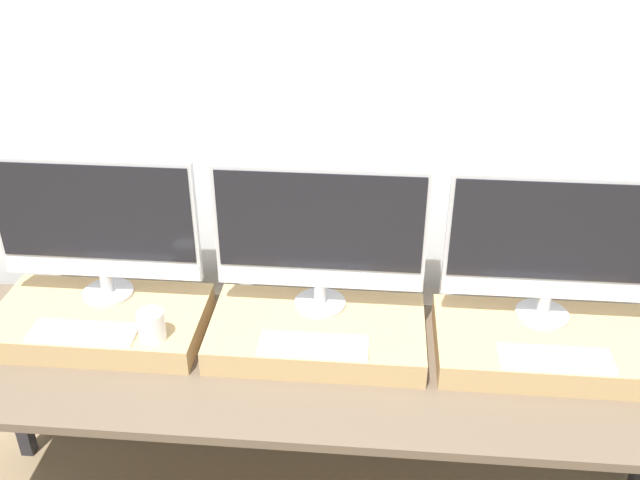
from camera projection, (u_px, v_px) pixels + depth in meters
wall_back at (326, 156)px, 2.30m from camera, size 8.00×0.04×2.60m
workbench at (315, 379)px, 2.23m from camera, size 2.53×0.68×0.79m
wooden_riser_left at (100, 321)px, 2.31m from camera, size 0.67×0.38×0.08m
monitor_left at (96, 224)px, 2.24m from camera, size 0.65×0.17×0.49m
keyboard_left at (83, 332)px, 2.18m from camera, size 0.33×0.11×0.01m
mug at (152, 326)px, 2.14m from camera, size 0.08×0.08×0.10m
wooden_riser_center at (317, 333)px, 2.26m from camera, size 0.67×0.38×0.08m
monitor_center at (320, 234)px, 2.19m from camera, size 0.65×0.17×0.49m
keyboard_center at (314, 345)px, 2.13m from camera, size 0.33×0.11×0.01m
wooden_riser_right at (545, 345)px, 2.21m from camera, size 0.67×0.38×0.08m
monitor_right at (556, 244)px, 2.13m from camera, size 0.65×0.17×0.49m
keyboard_right at (556, 358)px, 2.07m from camera, size 0.33×0.11×0.01m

